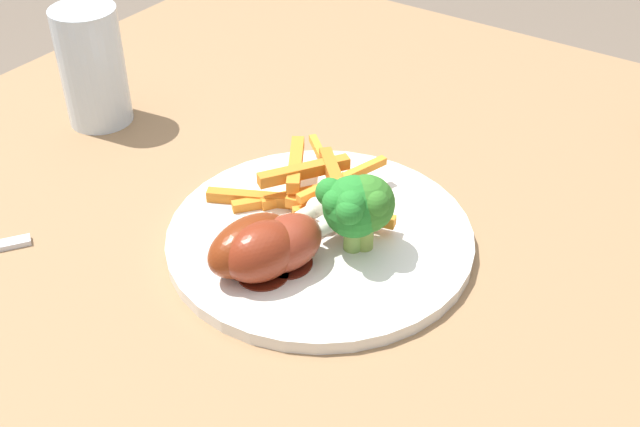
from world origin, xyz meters
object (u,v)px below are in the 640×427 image
(chicken_drumstick_near, at_px, (254,243))
(chicken_drumstick_extra, at_px, (268,249))
(broccoli_floret_front, at_px, (351,206))
(dining_table, at_px, (298,284))
(carrot_fries_pile, at_px, (311,187))
(water_glass, at_px, (93,66))
(chicken_drumstick_far, at_px, (291,241))
(dinner_plate, at_px, (320,237))
(broccoli_floret_middle, at_px, (362,204))

(chicken_drumstick_near, relative_size, chicken_drumstick_extra, 1.02)
(broccoli_floret_front, relative_size, chicken_drumstick_extra, 0.56)
(chicken_drumstick_near, height_order, chicken_drumstick_extra, chicken_drumstick_extra)
(dining_table, relative_size, carrot_fries_pile, 5.51)
(carrot_fries_pile, bearing_deg, dining_table, 67.13)
(dining_table, bearing_deg, chicken_drumstick_extra, -154.74)
(dining_table, relative_size, broccoli_floret_front, 13.59)
(water_glass, bearing_deg, chicken_drumstick_far, -105.55)
(dining_table, xyz_separation_m, broccoli_floret_front, (-0.05, -0.09, 0.17))
(chicken_drumstick_extra, distance_m, water_glass, 0.33)
(dinner_plate, xyz_separation_m, chicken_drumstick_near, (-0.07, 0.02, 0.03))
(broccoli_floret_front, relative_size, chicken_drumstick_near, 0.54)
(broccoli_floret_front, xyz_separation_m, water_glass, (0.05, 0.35, 0.01))
(broccoli_floret_front, xyz_separation_m, broccoli_floret_middle, (0.01, -0.01, 0.00))
(dining_table, height_order, carrot_fries_pile, carrot_fries_pile)
(dining_table, height_order, chicken_drumstick_near, chicken_drumstick_near)
(dining_table, relative_size, chicken_drumstick_far, 8.46)
(carrot_fries_pile, xyz_separation_m, chicken_drumstick_far, (-0.08, -0.03, 0.00))
(dining_table, bearing_deg, chicken_drumstick_far, -146.26)
(dinner_plate, height_order, broccoli_floret_front, broccoli_floret_front)
(broccoli_floret_middle, xyz_separation_m, water_glass, (0.04, 0.36, 0.01))
(broccoli_floret_front, xyz_separation_m, chicken_drumstick_extra, (-0.06, 0.04, -0.02))
(chicken_drumstick_far, bearing_deg, dinner_plate, 2.94)
(dining_table, xyz_separation_m, chicken_drumstick_extra, (-0.11, -0.05, 0.14))
(broccoli_floret_front, height_order, chicken_drumstick_far, broccoli_floret_front)
(dinner_plate, xyz_separation_m, broccoli_floret_middle, (0.00, -0.04, 0.05))
(broccoli_floret_middle, distance_m, chicken_drumstick_near, 0.09)
(carrot_fries_pile, xyz_separation_m, water_glass, (0.01, 0.29, 0.04))
(chicken_drumstick_near, bearing_deg, broccoli_floret_middle, -41.51)
(dining_table, distance_m, chicken_drumstick_near, 0.18)
(dining_table, height_order, broccoli_floret_middle, broccoli_floret_middle)
(carrot_fries_pile, relative_size, chicken_drumstick_near, 1.34)
(chicken_drumstick_extra, bearing_deg, carrot_fries_pile, 15.39)
(chicken_drumstick_extra, bearing_deg, broccoli_floret_middle, -33.19)
(broccoli_floret_front, distance_m, carrot_fries_pile, 0.08)
(dinner_plate, relative_size, broccoli_floret_middle, 3.85)
(dining_table, bearing_deg, chicken_drumstick_near, -161.31)
(broccoli_floret_middle, xyz_separation_m, chicken_drumstick_extra, (-0.07, 0.05, -0.02))
(broccoli_floret_front, xyz_separation_m, chicken_drumstick_far, (-0.04, 0.03, -0.02))
(broccoli_floret_front, height_order, water_glass, water_glass)
(carrot_fries_pile, height_order, chicken_drumstick_far, chicken_drumstick_far)
(dinner_plate, height_order, chicken_drumstick_extra, chicken_drumstick_extra)
(dining_table, relative_size, dinner_plate, 3.53)
(broccoli_floret_front, bearing_deg, dinner_plate, 81.78)
(broccoli_floret_front, height_order, chicken_drumstick_extra, broccoli_floret_front)
(chicken_drumstick_near, height_order, chicken_drumstick_far, chicken_drumstick_near)
(broccoli_floret_front, relative_size, chicken_drumstick_far, 0.62)
(broccoli_floret_middle, relative_size, water_glass, 0.55)
(dinner_plate, distance_m, chicken_drumstick_far, 0.05)
(dining_table, bearing_deg, broccoli_floret_front, -117.92)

